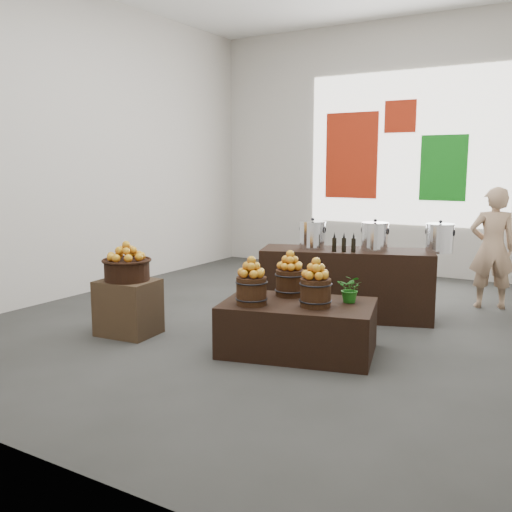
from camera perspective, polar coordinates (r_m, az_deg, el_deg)
The scene contains 24 objects.
ground at distance 6.55m, azimuth 2.71°, elevation -6.37°, with size 7.00×7.00×0.00m, color #353533.
back_wall at distance 9.54m, azimuth 13.01°, elevation 10.39°, with size 6.00×0.04×4.00m, color beige.
back_opening at distance 9.43m, azimuth 14.73°, elevation 10.34°, with size 3.20×0.02×2.40m, color white.
deco_red_left at distance 9.72m, azimuth 9.52°, elevation 9.87°, with size 0.90×0.04×1.40m, color #AE240D.
deco_green_right at distance 9.27m, azimuth 18.23°, elevation 8.36°, with size 0.70×0.04×1.00m, color #137F19.
deco_red_upper at distance 9.48m, azimuth 14.24°, elevation 13.38°, with size 0.50×0.04×0.50m, color #AE240D.
crate at distance 6.07m, azimuth -12.65°, elevation -5.03°, with size 0.57×0.47×0.57m, color #4D3824.
wicker_basket at distance 5.98m, azimuth -12.78°, elevation -1.40°, with size 0.46×0.46×0.21m, color black.
apples_in_basket at distance 5.95m, azimuth -12.84°, elevation 0.49°, with size 0.36×0.36×0.19m, color #990410, non-canonical shape.
display_table at distance 5.38m, azimuth 4.21°, elevation -7.15°, with size 1.39×0.85×0.48m, color black.
apple_bucket_front_left at distance 5.20m, azimuth -0.46°, elevation -3.50°, with size 0.28×0.28×0.26m, color #331E0E.
apples_in_bucket_front_left at distance 5.16m, azimuth -0.46°, elevation -1.10°, with size 0.21×0.21×0.19m, color #990410, non-canonical shape.
apple_bucket_front_right at distance 5.15m, azimuth 5.98°, elevation -3.67°, with size 0.28×0.28×0.26m, color #331E0E.
apples_in_bucket_front_right at distance 5.11m, azimuth 6.02°, elevation -1.25°, with size 0.21×0.21×0.19m, color #990410, non-canonical shape.
apple_bucket_rear at distance 5.56m, azimuth 3.41°, elevation -2.69°, with size 0.28×0.28×0.26m, color #331E0E.
apples_in_bucket_rear at distance 5.52m, azimuth 3.43°, elevation -0.44°, with size 0.21×0.21×0.19m, color #990410, non-canonical shape.
herb_garnish_right at distance 5.35m, azimuth 9.46°, elevation -3.25°, with size 0.23×0.20×0.26m, color #185D13.
herb_garnish_left at distance 5.54m, azimuth -1.01°, elevation -2.70°, with size 0.14×0.12×0.26m, color #185D13.
counter at distance 6.65m, azimuth 8.99°, elevation -2.72°, with size 1.93×0.61×0.79m, color black.
stock_pot_left at distance 6.59m, azimuth 5.67°, elevation 2.03°, with size 0.30×0.30×0.30m, color silver.
stock_pot_center at distance 6.56m, azimuth 11.79°, elevation 1.85°, with size 0.30×0.30×0.30m, color silver.
stock_pot_right at distance 6.60m, azimuth 17.90°, elevation 1.65°, with size 0.30×0.30×0.30m, color silver.
oil_cruets at distance 6.38m, azimuth 9.02°, elevation 1.37°, with size 0.21×0.05×0.22m, color black, non-canonical shape.
shopper at distance 7.51m, azimuth 22.55°, elevation 0.74°, with size 0.54×0.36×1.49m, color tan.
Camera 1 is at (2.99, -5.56, 1.74)m, focal length 40.00 mm.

